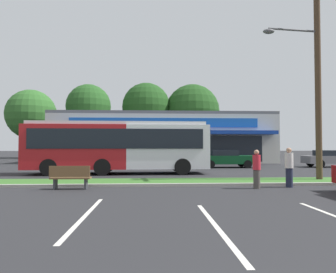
% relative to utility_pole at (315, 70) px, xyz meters
% --- Properties ---
extents(grass_median, '(56.00, 2.20, 0.12)m').
position_rel_utility_pole_xyz_m(grass_median, '(-6.79, -0.21, -5.47)').
color(grass_median, '#386B28').
rests_on(grass_median, ground_plane).
extents(curb_lip, '(56.00, 0.24, 0.12)m').
position_rel_utility_pole_xyz_m(curb_lip, '(-6.79, -1.43, -5.47)').
color(curb_lip, '#99968C').
rests_on(curb_lip, ground_plane).
extents(parking_stripe_0, '(0.12, 4.80, 0.01)m').
position_rel_utility_pole_xyz_m(parking_stripe_0, '(-9.76, -7.05, -5.52)').
color(parking_stripe_0, silver).
rests_on(parking_stripe_0, ground_plane).
extents(parking_stripe_1, '(0.12, 4.80, 0.01)m').
position_rel_utility_pole_xyz_m(parking_stripe_1, '(-6.71, -8.26, -5.52)').
color(parking_stripe_1, silver).
rests_on(parking_stripe_1, ground_plane).
extents(storefront_building, '(23.28, 12.95, 5.29)m').
position_rel_utility_pole_xyz_m(storefront_building, '(-6.84, 21.59, -2.88)').
color(storefront_building, beige).
rests_on(storefront_building, ground_plane).
extents(tree_far_left, '(7.23, 7.23, 10.08)m').
position_rel_utility_pole_xyz_m(tree_far_left, '(-25.89, 31.97, 0.93)').
color(tree_far_left, '#473323').
rests_on(tree_far_left, ground_plane).
extents(tree_left, '(6.47, 6.47, 10.79)m').
position_rel_utility_pole_xyz_m(tree_left, '(-17.34, 31.09, 2.01)').
color(tree_left, '#473323').
rests_on(tree_left, ground_plane).
extents(tree_mid_left, '(7.28, 7.28, 11.33)m').
position_rel_utility_pole_xyz_m(tree_mid_left, '(-8.95, 32.35, 2.15)').
color(tree_mid_left, '#473323').
rests_on(tree_mid_left, ground_plane).
extents(tree_mid, '(8.25, 8.25, 11.24)m').
position_rel_utility_pole_xyz_m(tree_mid, '(-1.89, 32.64, 1.58)').
color(tree_mid, '#473323').
rests_on(tree_mid, ground_plane).
extents(utility_pole, '(3.07, 2.40, 10.36)m').
position_rel_utility_pole_xyz_m(utility_pole, '(0.00, 0.00, 0.00)').
color(utility_pole, '#4C3826').
rests_on(utility_pole, ground_plane).
extents(city_bus, '(11.35, 2.94, 3.25)m').
position_rel_utility_pole_xyz_m(city_bus, '(-10.21, 4.88, -3.76)').
color(city_bus, '#AD191E').
rests_on(city_bus, ground_plane).
extents(bus_stop_bench, '(1.60, 0.45, 0.95)m').
position_rel_utility_pole_xyz_m(bus_stop_bench, '(-11.37, -2.22, -5.02)').
color(bus_stop_bench, brown).
rests_on(bus_stop_bench, ground_plane).
extents(car_0, '(4.17, 2.01, 1.63)m').
position_rel_utility_pole_xyz_m(car_0, '(-8.85, 10.37, -4.71)').
color(car_0, silver).
rests_on(car_0, ground_plane).
extents(car_1, '(4.76, 2.00, 1.41)m').
position_rel_utility_pole_xyz_m(car_1, '(-2.05, 10.31, -4.79)').
color(car_1, '#0C3F1E').
rests_on(car_1, ground_plane).
extents(car_5, '(4.46, 1.86, 1.40)m').
position_rel_utility_pole_xyz_m(car_5, '(6.84, 10.41, -4.80)').
color(car_5, slate).
rests_on(car_5, ground_plane).
extents(pedestrian_near_bench, '(0.32, 0.32, 1.59)m').
position_rel_utility_pole_xyz_m(pedestrian_near_bench, '(-3.80, -2.34, -4.73)').
color(pedestrian_near_bench, '#47423D').
rests_on(pedestrian_near_bench, ground_plane).
extents(pedestrian_mid, '(0.34, 0.34, 1.68)m').
position_rel_utility_pole_xyz_m(pedestrian_mid, '(-2.29, -2.02, -4.69)').
color(pedestrian_mid, '#1E2338').
rests_on(pedestrian_mid, ground_plane).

